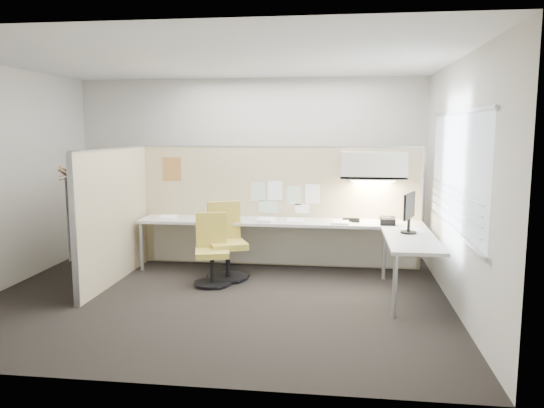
# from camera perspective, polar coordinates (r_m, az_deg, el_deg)

# --- Properties ---
(floor) EXTENTS (5.50, 4.50, 0.01)m
(floor) POSITION_cam_1_polar(r_m,az_deg,el_deg) (6.56, -5.82, -9.89)
(floor) COLOR black
(floor) RESTS_ON ground
(ceiling) EXTENTS (5.50, 4.50, 0.01)m
(ceiling) POSITION_cam_1_polar(r_m,az_deg,el_deg) (6.29, -6.21, 15.24)
(ceiling) COLOR white
(ceiling) RESTS_ON wall_back
(wall_back) EXTENTS (5.50, 0.02, 2.80)m
(wall_back) POSITION_cam_1_polar(r_m,az_deg,el_deg) (8.47, -2.48, 3.92)
(wall_back) COLOR beige
(wall_back) RESTS_ON ground
(wall_front) EXTENTS (5.50, 0.02, 2.80)m
(wall_front) POSITION_cam_1_polar(r_m,az_deg,el_deg) (4.14, -13.23, -0.74)
(wall_front) COLOR beige
(wall_front) RESTS_ON ground
(wall_left) EXTENTS (0.02, 4.50, 2.80)m
(wall_left) POSITION_cam_1_polar(r_m,az_deg,el_deg) (7.41, -27.19, 2.42)
(wall_left) COLOR beige
(wall_left) RESTS_ON ground
(wall_right) EXTENTS (0.02, 4.50, 2.80)m
(wall_right) POSITION_cam_1_polar(r_m,az_deg,el_deg) (6.24, 19.39, 1.95)
(wall_right) COLOR beige
(wall_right) RESTS_ON ground
(window_pane) EXTENTS (0.01, 2.80, 1.30)m
(window_pane) POSITION_cam_1_polar(r_m,az_deg,el_deg) (6.22, 19.23, 3.33)
(window_pane) COLOR #95A1AD
(window_pane) RESTS_ON wall_right
(partition_back) EXTENTS (4.10, 0.06, 1.75)m
(partition_back) POSITION_cam_1_polar(r_m,az_deg,el_deg) (7.81, 0.70, -0.31)
(partition_back) COLOR tan
(partition_back) RESTS_ON floor
(partition_left) EXTENTS (0.06, 2.20, 1.75)m
(partition_left) POSITION_cam_1_polar(r_m,az_deg,el_deg) (7.30, -16.56, -1.25)
(partition_left) COLOR tan
(partition_left) RESTS_ON floor
(desk) EXTENTS (4.00, 2.07, 0.73)m
(desk) POSITION_cam_1_polar(r_m,az_deg,el_deg) (7.36, 3.21, -3.00)
(desk) COLOR beige
(desk) RESTS_ON floor
(overhead_bin) EXTENTS (0.90, 0.36, 0.38)m
(overhead_bin) POSITION_cam_1_polar(r_m,az_deg,el_deg) (7.49, 10.85, 4.08)
(overhead_bin) COLOR beige
(overhead_bin) RESTS_ON partition_back
(task_light_strip) EXTENTS (0.60, 0.06, 0.02)m
(task_light_strip) POSITION_cam_1_polar(r_m,az_deg,el_deg) (7.51, 10.81, 2.48)
(task_light_strip) COLOR #FFEABF
(task_light_strip) RESTS_ON overhead_bin
(pinned_papers) EXTENTS (1.01, 0.00, 0.47)m
(pinned_papers) POSITION_cam_1_polar(r_m,az_deg,el_deg) (7.75, 1.26, 0.80)
(pinned_papers) COLOR #8CBF8C
(pinned_papers) RESTS_ON partition_back
(poster) EXTENTS (0.28, 0.00, 0.35)m
(poster) POSITION_cam_1_polar(r_m,az_deg,el_deg) (8.06, -10.71, 3.72)
(poster) COLOR orange
(poster) RESTS_ON partition_back
(chair_left) EXTENTS (0.52, 0.54, 0.91)m
(chair_left) POSITION_cam_1_polar(r_m,az_deg,el_deg) (6.97, -6.48, -5.15)
(chair_left) COLOR black
(chair_left) RESTS_ON floor
(chair_right) EXTENTS (0.63, 0.64, 1.02)m
(chair_right) POSITION_cam_1_polar(r_m,az_deg,el_deg) (7.22, -4.92, -4.27)
(chair_right) COLOR black
(chair_right) RESTS_ON floor
(monitor) EXTENTS (0.20, 0.45, 0.50)m
(monitor) POSITION_cam_1_polar(r_m,az_deg,el_deg) (6.75, 14.55, -0.66)
(monitor) COLOR black
(monitor) RESTS_ON desk
(phone) EXTENTS (0.21, 0.20, 0.12)m
(phone) POSITION_cam_1_polar(r_m,az_deg,el_deg) (7.33, 12.29, -1.79)
(phone) COLOR black
(phone) RESTS_ON desk
(stapler) EXTENTS (0.14, 0.05, 0.05)m
(stapler) POSITION_cam_1_polar(r_m,az_deg,el_deg) (7.49, 8.13, -1.69)
(stapler) COLOR black
(stapler) RESTS_ON desk
(tape_dispenser) EXTENTS (0.11, 0.08, 0.06)m
(tape_dispenser) POSITION_cam_1_polar(r_m,az_deg,el_deg) (7.44, 9.02, -1.73)
(tape_dispenser) COLOR black
(tape_dispenser) RESTS_ON desk
(coat_hook) EXTENTS (0.18, 0.41, 1.26)m
(coat_hook) POSITION_cam_1_polar(r_m,az_deg,el_deg) (6.38, -21.03, 2.26)
(coat_hook) COLOR silver
(coat_hook) RESTS_ON partition_left
(paper_stack_0) EXTENTS (0.28, 0.34, 0.04)m
(paper_stack_0) POSITION_cam_1_polar(r_m,az_deg,el_deg) (7.78, -11.05, -1.44)
(paper_stack_0) COLOR white
(paper_stack_0) RESTS_ON desk
(paper_stack_1) EXTENTS (0.28, 0.34, 0.02)m
(paper_stack_1) POSITION_cam_1_polar(r_m,az_deg,el_deg) (7.73, -6.68, -1.48)
(paper_stack_1) COLOR white
(paper_stack_1) RESTS_ON desk
(paper_stack_2) EXTENTS (0.26, 0.33, 0.04)m
(paper_stack_2) POSITION_cam_1_polar(r_m,az_deg,el_deg) (7.41, -0.71, -1.74)
(paper_stack_2) COLOR white
(paper_stack_2) RESTS_ON desk
(paper_stack_3) EXTENTS (0.25, 0.31, 0.01)m
(paper_stack_3) POSITION_cam_1_polar(r_m,az_deg,el_deg) (7.49, 2.50, -1.75)
(paper_stack_3) COLOR white
(paper_stack_3) RESTS_ON desk
(paper_stack_4) EXTENTS (0.24, 0.30, 0.03)m
(paper_stack_4) POSITION_cam_1_polar(r_m,az_deg,el_deg) (7.35, 7.35, -1.95)
(paper_stack_4) COLOR white
(paper_stack_4) RESTS_ON desk
(paper_stack_5) EXTENTS (0.33, 0.36, 0.02)m
(paper_stack_5) POSITION_cam_1_polar(r_m,az_deg,el_deg) (6.96, 14.74, -2.74)
(paper_stack_5) COLOR white
(paper_stack_5) RESTS_ON desk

